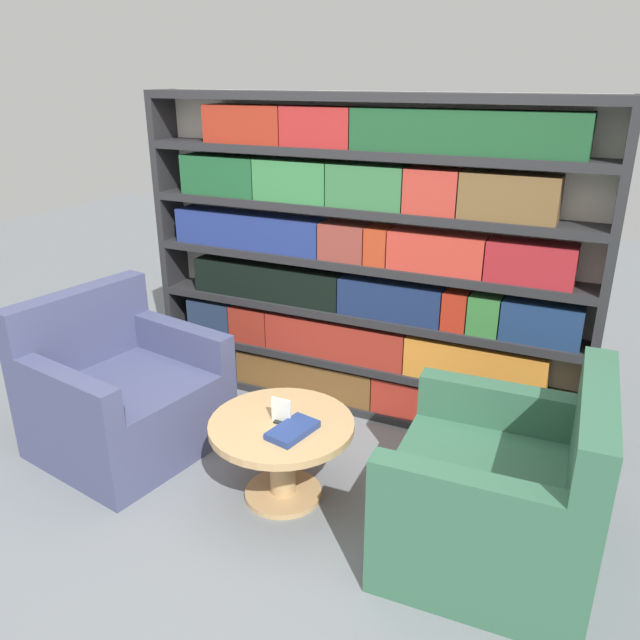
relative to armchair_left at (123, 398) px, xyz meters
name	(u,v)px	position (x,y,z in m)	size (l,w,h in m)	color
ground_plane	(263,514)	(1.08, -0.22, -0.31)	(14.00, 14.00, 0.00)	slate
bookshelf	(359,265)	(1.07, 1.04, 0.67)	(2.87, 0.30, 2.01)	silver
armchair_left	(123,398)	(0.00, 0.00, 0.00)	(1.03, 1.07, 0.92)	#42476B
armchair_right	(500,498)	(2.19, -0.01, 0.00)	(0.92, 0.96, 0.92)	#336047
coffee_table	(282,443)	(1.10, -0.05, 0.01)	(0.75, 0.75, 0.45)	tan
table_sign	(281,412)	(1.10, -0.05, 0.19)	(0.11, 0.06, 0.13)	black
stray_book	(293,430)	(1.20, -0.12, 0.16)	(0.20, 0.29, 0.04)	navy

